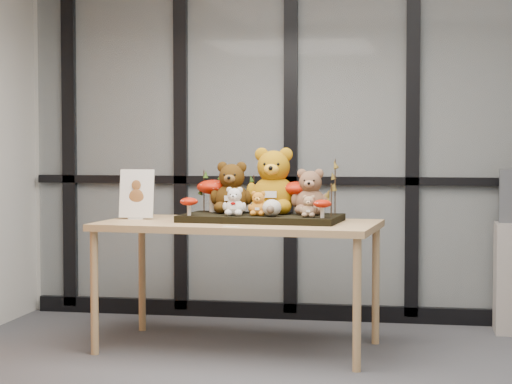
% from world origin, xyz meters
% --- Properties ---
extents(room_shell, '(5.00, 5.00, 5.00)m').
position_xyz_m(room_shell, '(0.00, 0.00, 1.68)').
color(room_shell, beige).
rests_on(room_shell, floor).
extents(glass_partition, '(4.90, 0.06, 2.78)m').
position_xyz_m(glass_partition, '(-0.00, 2.47, 1.42)').
color(glass_partition, '#2D383F').
rests_on(glass_partition, floor).
extents(display_table, '(1.83, 1.03, 0.82)m').
position_xyz_m(display_table, '(-0.63, 1.39, 0.76)').
color(display_table, tan).
rests_on(display_table, floor).
extents(diorama_tray, '(1.05, 0.59, 0.04)m').
position_xyz_m(diorama_tray, '(-0.50, 1.45, 0.85)').
color(diorama_tray, black).
rests_on(diorama_tray, display_table).
extents(bear_pooh_yellow, '(0.39, 0.36, 0.47)m').
position_xyz_m(bear_pooh_yellow, '(-0.44, 1.58, 1.11)').
color(bear_pooh_yellow, '#A36F0B').
rests_on(bear_pooh_yellow, diorama_tray).
extents(bear_brown_medium, '(0.31, 0.28, 0.37)m').
position_xyz_m(bear_brown_medium, '(-0.71, 1.56, 1.05)').
color(bear_brown_medium, '#3E2609').
rests_on(bear_brown_medium, diorama_tray).
extents(bear_tan_back, '(0.27, 0.25, 0.32)m').
position_xyz_m(bear_tan_back, '(-0.19, 1.52, 1.03)').
color(bear_tan_back, brown).
rests_on(bear_tan_back, diorama_tray).
extents(bear_small_yellow, '(0.14, 0.13, 0.17)m').
position_xyz_m(bear_small_yellow, '(-0.50, 1.35, 0.95)').
color(bear_small_yellow, orange).
rests_on(bear_small_yellow, diorama_tray).
extents(bear_white_bow, '(0.17, 0.15, 0.20)m').
position_xyz_m(bear_white_bow, '(-0.65, 1.33, 0.97)').
color(bear_white_bow, silver).
rests_on(bear_white_bow, diorama_tray).
extents(bear_beige_small, '(0.12, 0.11, 0.15)m').
position_xyz_m(bear_beige_small, '(-0.17, 1.29, 0.94)').
color(bear_beige_small, '#A07D5C').
rests_on(bear_beige_small, diorama_tray).
extents(plush_cream_hedgehog, '(0.10, 0.09, 0.12)m').
position_xyz_m(plush_cream_hedgehog, '(-0.41, 1.31, 0.93)').
color(plush_cream_hedgehog, beige).
rests_on(plush_cream_hedgehog, diorama_tray).
extents(mushroom_back_left, '(0.21, 0.21, 0.24)m').
position_xyz_m(mushroom_back_left, '(-0.86, 1.62, 0.99)').
color(mushroom_back_left, '#A01605').
rests_on(mushroom_back_left, diorama_tray).
extents(mushroom_back_right, '(0.21, 0.21, 0.23)m').
position_xyz_m(mushroom_back_right, '(-0.29, 1.58, 0.98)').
color(mushroom_back_right, '#A01605').
rests_on(mushroom_back_right, diorama_tray).
extents(mushroom_front_left, '(0.11, 0.11, 0.13)m').
position_xyz_m(mushroom_front_left, '(-0.94, 1.30, 0.93)').
color(mushroom_front_left, '#A01605').
rests_on(mushroom_front_left, diorama_tray).
extents(mushroom_front_right, '(0.11, 0.11, 0.13)m').
position_xyz_m(mushroom_front_right, '(-0.08, 1.25, 0.93)').
color(mushroom_front_right, '#A01605').
rests_on(mushroom_front_right, diorama_tray).
extents(sprig_green_far_left, '(0.05, 0.05, 0.28)m').
position_xyz_m(sprig_green_far_left, '(-0.92, 1.62, 1.01)').
color(sprig_green_far_left, '#1B350C').
rests_on(sprig_green_far_left, diorama_tray).
extents(sprig_green_mid_left, '(0.05, 0.05, 0.27)m').
position_xyz_m(sprig_green_mid_left, '(-0.79, 1.66, 1.00)').
color(sprig_green_mid_left, '#1B350C').
rests_on(sprig_green_mid_left, diorama_tray).
extents(sprig_dry_far_right, '(0.05, 0.05, 0.36)m').
position_xyz_m(sprig_dry_far_right, '(-0.03, 1.52, 1.05)').
color(sprig_dry_far_right, brown).
rests_on(sprig_dry_far_right, diorama_tray).
extents(sprig_dry_mid_right, '(0.05, 0.05, 0.21)m').
position_xyz_m(sprig_dry_mid_right, '(-0.04, 1.39, 0.97)').
color(sprig_dry_mid_right, brown).
rests_on(sprig_dry_mid_right, diorama_tray).
extents(sprig_green_centre, '(0.05, 0.05, 0.25)m').
position_xyz_m(sprig_green_centre, '(-0.58, 1.65, 0.99)').
color(sprig_green_centre, '#1B350C').
rests_on(sprig_green_centre, diorama_tray).
extents(sign_holder, '(0.23, 0.06, 0.33)m').
position_xyz_m(sign_holder, '(-1.34, 1.48, 0.98)').
color(sign_holder, silver).
rests_on(sign_holder, display_table).
extents(label_card, '(0.10, 0.03, 0.00)m').
position_xyz_m(label_card, '(-0.61, 1.04, 0.83)').
color(label_card, white).
rests_on(label_card, display_table).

